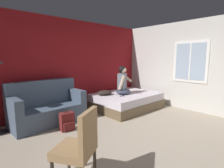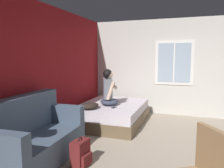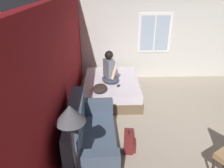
{
  "view_description": "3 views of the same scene",
  "coord_description": "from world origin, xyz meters",
  "views": [
    {
      "loc": [
        -2.53,
        -1.92,
        1.6
      ],
      "look_at": [
        0.61,
        1.54,
        0.9
      ],
      "focal_mm": 28.0,
      "sensor_mm": 36.0,
      "label": 1
    },
    {
      "loc": [
        -3.59,
        -0.01,
        1.65
      ],
      "look_at": [
        0.44,
        1.42,
        1.12
      ],
      "focal_mm": 35.0,
      "sensor_mm": 36.0,
      "label": 2
    },
    {
      "loc": [
        -4.05,
        1.9,
        2.97
      ],
      "look_at": [
        0.61,
        1.79,
        0.76
      ],
      "focal_mm": 35.0,
      "sensor_mm": 36.0,
      "label": 3
    }
  ],
  "objects": [
    {
      "name": "ground_plane",
      "position": [
        0.0,
        0.0,
        0.0
      ],
      "size": [
        40.0,
        40.0,
        0.0
      ],
      "primitive_type": "plane",
      "color": "tan"
    },
    {
      "name": "wall_back_accent",
      "position": [
        0.0,
        2.8,
        1.35
      ],
      "size": [
        10.5,
        0.16,
        2.7
      ],
      "primitive_type": "cube",
      "color": "maroon",
      "rests_on": "ground"
    },
    {
      "name": "wall_side_with_window",
      "position": [
        2.83,
        0.01,
        1.35
      ],
      "size": [
        0.19,
        6.85,
        2.7
      ],
      "color": "silver",
      "rests_on": "ground"
    },
    {
      "name": "bed",
      "position": [
        1.45,
        1.78,
        0.24
      ],
      "size": [
        2.02,
        1.52,
        0.48
      ],
      "color": "brown",
      "rests_on": "ground"
    },
    {
      "name": "couch",
      "position": [
        -0.92,
        2.24,
        0.39
      ],
      "size": [
        1.73,
        0.89,
        1.04
      ],
      "color": "#47566B",
      "rests_on": "ground"
    },
    {
      "name": "person_seated",
      "position": [
        1.32,
        1.82,
        0.84
      ],
      "size": [
        0.66,
        0.62,
        0.88
      ],
      "color": "#383D51",
      "rests_on": "bed"
    },
    {
      "name": "backpack",
      "position": [
        -0.78,
        1.49,
        0.19
      ],
      "size": [
        0.32,
        0.26,
        0.46
      ],
      "color": "maroon",
      "rests_on": "ground"
    },
    {
      "name": "throw_pillow",
      "position": [
        0.8,
        2.08,
        0.55
      ],
      "size": [
        0.52,
        0.42,
        0.14
      ],
      "primitive_type": "ellipsoid",
      "rotation": [
        0.0,
        0.0,
        -0.13
      ],
      "color": "#2D231E",
      "rests_on": "bed"
    },
    {
      "name": "cell_phone",
      "position": [
        1.07,
        1.6,
        0.48
      ],
      "size": [
        0.16,
        0.11,
        0.01
      ],
      "primitive_type": "cube",
      "rotation": [
        0.0,
        0.0,
        4.42
      ],
      "color": "black",
      "rests_on": "bed"
    }
  ]
}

